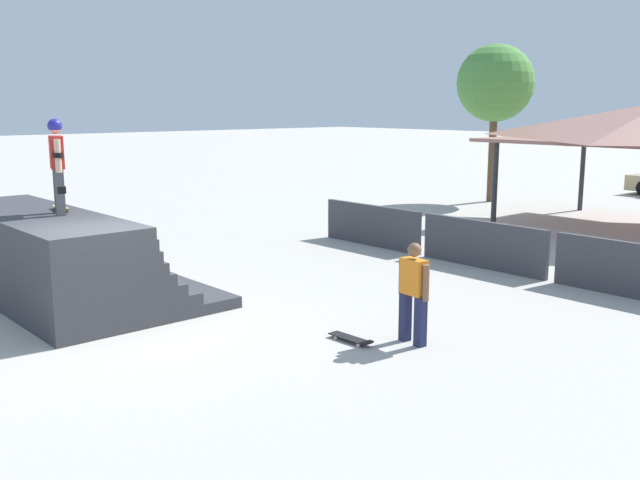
{
  "coord_description": "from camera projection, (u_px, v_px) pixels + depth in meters",
  "views": [
    {
      "loc": [
        10.3,
        -4.85,
        3.55
      ],
      "look_at": [
        -0.21,
        4.44,
        0.9
      ],
      "focal_mm": 40.0,
      "sensor_mm": 36.0,
      "label": 1
    }
  ],
  "objects": [
    {
      "name": "barrier_fence",
      "position": [
        483.0,
        245.0,
        15.76
      ],
      "size": [
        10.08,
        0.12,
        1.05
      ],
      "color": "#3D3D42",
      "rests_on": "ground"
    },
    {
      "name": "bystander_walking",
      "position": [
        414.0,
        288.0,
        10.66
      ],
      "size": [
        0.63,
        0.25,
        1.55
      ],
      "rotation": [
        0.0,
        0.0,
        3.04
      ],
      "color": "#1E2347",
      "rests_on": "ground"
    },
    {
      "name": "quarter_pipe_ramp",
      "position": [
        55.0,
        260.0,
        13.27
      ],
      "size": [
        5.74,
        3.35,
        1.64
      ],
      "color": "#38383D",
      "rests_on": "ground"
    },
    {
      "name": "tree_beside_pavilion",
      "position": [
        495.0,
        84.0,
        26.06
      ],
      "size": [
        2.82,
        2.82,
        5.78
      ],
      "color": "brown",
      "rests_on": "ground"
    },
    {
      "name": "skateboard_on_ground",
      "position": [
        352.0,
        339.0,
        10.85
      ],
      "size": [
        0.8,
        0.23,
        0.09
      ],
      "rotation": [
        0.0,
        0.0,
        0.04
      ],
      "color": "silver",
      "rests_on": "ground"
    },
    {
      "name": "skater_on_deck",
      "position": [
        57.0,
        160.0,
        12.57
      ],
      "size": [
        0.73,
        0.37,
        1.69
      ],
      "rotation": [
        0.0,
        0.0,
        -0.31
      ],
      "color": "#4C4C51",
      "rests_on": "quarter_pipe_ramp"
    },
    {
      "name": "skateboard_on_deck",
      "position": [
        61.0,
        208.0,
        13.13
      ],
      "size": [
        0.81,
        0.36,
        0.09
      ],
      "rotation": [
        0.0,
        0.0,
        -0.22
      ],
      "color": "red",
      "rests_on": "quarter_pipe_ramp"
    },
    {
      "name": "ground_plane",
      "position": [
        121.0,
        331.0,
        11.39
      ],
      "size": [
        160.0,
        160.0,
        0.0
      ],
      "primitive_type": "plane",
      "color": "#ADA8A0"
    }
  ]
}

